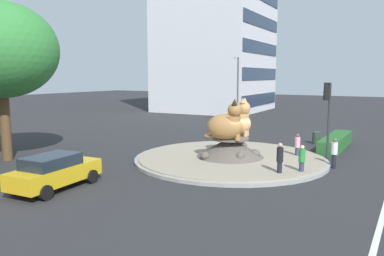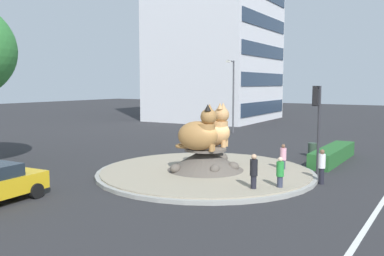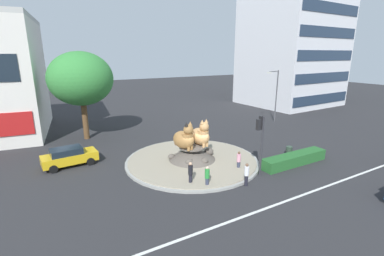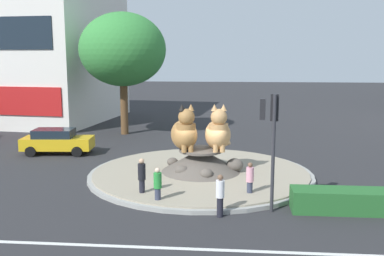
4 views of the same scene
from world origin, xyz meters
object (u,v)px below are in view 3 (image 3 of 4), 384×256
object	(u,v)px
streetlight_arm	(275,92)
pedestrian_white_shirt	(247,174)
pedestrian_pink_shirt	(239,160)
hatchback_near_shophouse	(69,156)
broadleaf_tree_behind_island	(81,79)
pedestrian_black_shirt	(190,173)
litter_bin	(289,151)
cat_statue_calico	(201,135)
office_tower	(293,35)
pedestrian_green_shirt	(207,176)
traffic_light_mast	(261,133)
cat_statue_tabby	(185,139)

from	to	relation	value
streetlight_arm	pedestrian_white_shirt	size ratio (longest dim) A/B	4.16
pedestrian_pink_shirt	hatchback_near_shophouse	xyz separation A→B (m)	(-11.67, 7.71, -0.02)
pedestrian_pink_shirt	broadleaf_tree_behind_island	bearing A→B (deg)	-45.95
broadleaf_tree_behind_island	pedestrian_black_shirt	world-z (taller)	broadleaf_tree_behind_island
hatchback_near_shophouse	litter_bin	bearing A→B (deg)	-27.70
streetlight_arm	pedestrian_white_shirt	world-z (taller)	streetlight_arm
cat_statue_calico	office_tower	distance (m)	34.69
cat_statue_calico	pedestrian_white_shirt	xyz separation A→B (m)	(0.26, -5.76, -1.37)
streetlight_arm	hatchback_near_shophouse	world-z (taller)	streetlight_arm
streetlight_arm	hatchback_near_shophouse	size ratio (longest dim) A/B	1.57
pedestrian_black_shirt	pedestrian_green_shirt	bearing A→B (deg)	144.09
broadleaf_tree_behind_island	streetlight_arm	distance (m)	24.21
streetlight_arm	hatchback_near_shophouse	xyz separation A→B (m)	(-26.21, -2.75, -3.28)
litter_bin	cat_statue_calico	bearing A→B (deg)	157.22
pedestrian_pink_shirt	hatchback_near_shophouse	size ratio (longest dim) A/B	0.36
pedestrian_green_shirt	litter_bin	distance (m)	9.98
pedestrian_black_shirt	pedestrian_pink_shirt	size ratio (longest dim) A/B	1.11
hatchback_near_shophouse	traffic_light_mast	bearing A→B (deg)	-41.40
streetlight_arm	pedestrian_pink_shirt	xyz separation A→B (m)	(-14.54, -10.45, -3.27)
pedestrian_black_shirt	pedestrian_white_shirt	bearing A→B (deg)	160.52
office_tower	streetlight_arm	size ratio (longest dim) A/B	3.54
hatchback_near_shophouse	pedestrian_green_shirt	bearing A→B (deg)	-53.60
litter_bin	pedestrian_pink_shirt	bearing A→B (deg)	-177.82
streetlight_arm	pedestrian_black_shirt	distance (m)	22.26
cat_statue_calico	pedestrian_black_shirt	bearing A→B (deg)	-46.82
pedestrian_green_shirt	hatchback_near_shophouse	distance (m)	11.93
cat_statue_calico	pedestrian_green_shirt	size ratio (longest dim) A/B	1.55
streetlight_arm	hatchback_near_shophouse	distance (m)	26.56
cat_statue_tabby	streetlight_arm	world-z (taller)	streetlight_arm
traffic_light_mast	pedestrian_black_shirt	bearing A→B (deg)	84.75
pedestrian_white_shirt	pedestrian_pink_shirt	size ratio (longest dim) A/B	1.05
streetlight_arm	litter_bin	size ratio (longest dim) A/B	7.72
pedestrian_green_shirt	hatchback_near_shophouse	world-z (taller)	pedestrian_green_shirt
traffic_light_mast	pedestrian_black_shirt	xyz separation A→B (m)	(-5.37, 1.10, -2.48)
cat_statue_tabby	office_tower	distance (m)	36.17
traffic_light_mast	pedestrian_green_shirt	size ratio (longest dim) A/B	2.92
cat_statue_calico	office_tower	bearing A→B (deg)	112.26
office_tower	broadleaf_tree_behind_island	distance (m)	37.36
cat_statue_tabby	pedestrian_black_shirt	size ratio (longest dim) A/B	1.46
traffic_light_mast	streetlight_arm	world-z (taller)	streetlight_arm
cat_statue_tabby	office_tower	bearing A→B (deg)	99.22
office_tower	litter_bin	xyz separation A→B (m)	(-21.45, -19.37, -11.86)
broadleaf_tree_behind_island	litter_bin	bearing A→B (deg)	-44.19
office_tower	cat_statue_tabby	bearing A→B (deg)	-154.35
cat_statue_calico	pedestrian_white_shirt	size ratio (longest dim) A/B	1.48
pedestrian_green_shirt	pedestrian_white_shirt	bearing A→B (deg)	100.20
cat_statue_calico	traffic_light_mast	world-z (taller)	traffic_light_mast
pedestrian_white_shirt	hatchback_near_shophouse	distance (m)	14.51
broadleaf_tree_behind_island	litter_bin	size ratio (longest dim) A/B	10.38
cat_statue_tabby	pedestrian_pink_shirt	distance (m)	4.75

